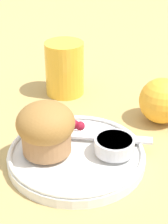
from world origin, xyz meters
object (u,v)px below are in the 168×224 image
Objects in this scene: muffin at (46,128)px; juice_glass at (65,68)px; orange_fruit at (162,101)px; butter_knife at (94,136)px.

juice_glass is (-0.08, 0.20, -0.01)m from muffin.
orange_fruit is at bearing 56.62° from muffin.
muffin is at bearing -69.58° from juice_glass.
butter_knife is 0.14m from orange_fruit.
muffin reaches higher than butter_knife.
butter_knife is at bearing 49.77° from muffin.
muffin is at bearing -146.74° from butter_knife.
orange_fruit reaches higher than butter_knife.
muffin reaches higher than orange_fruit.
butter_knife is 1.69× the size of juice_glass.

